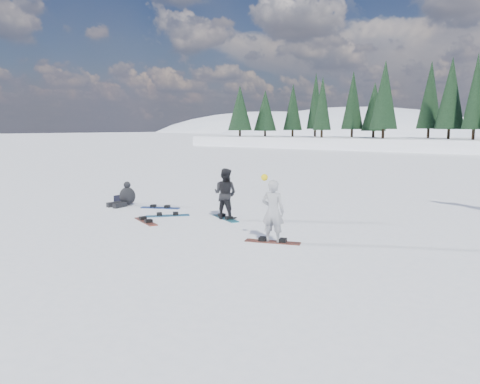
% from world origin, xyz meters
% --- Properties ---
extents(ground, '(420.00, 420.00, 0.00)m').
position_xyz_m(ground, '(0.00, 0.00, 0.00)').
color(ground, white).
rests_on(ground, ground).
extents(snowboarder_woman, '(0.71, 0.56, 1.84)m').
position_xyz_m(snowboarder_woman, '(2.69, 0.06, 0.86)').
color(snowboarder_woman, '#A6A6AB').
rests_on(snowboarder_woman, ground).
extents(snowboarder_man, '(0.94, 0.79, 1.71)m').
position_xyz_m(snowboarder_man, '(-0.38, 1.83, 0.85)').
color(snowboarder_man, black).
rests_on(snowboarder_man, ground).
extents(seated_rider, '(0.68, 1.12, 0.95)m').
position_xyz_m(seated_rider, '(-5.18, 1.55, 0.36)').
color(seated_rider, black).
rests_on(seated_rider, ground).
extents(gear_bag, '(0.50, 0.38, 0.30)m').
position_xyz_m(gear_bag, '(-5.88, 1.81, 0.15)').
color(gear_bag, black).
rests_on(gear_bag, ground).
extents(snowboard_woman, '(1.50, 0.78, 0.03)m').
position_xyz_m(snowboard_woman, '(2.69, 0.06, 0.01)').
color(snowboard_woman, maroon).
rests_on(snowboard_woman, ground).
extents(snowboard_man, '(1.48, 0.89, 0.03)m').
position_xyz_m(snowboard_man, '(-0.38, 1.83, 0.01)').
color(snowboard_man, '#156278').
rests_on(snowboard_man, ground).
extents(snowboard_loose_c, '(1.46, 0.93, 0.03)m').
position_xyz_m(snowboard_loose_c, '(-3.65, 1.92, 0.01)').
color(snowboard_loose_c, '#1C3F9A').
rests_on(snowboard_loose_c, ground).
extents(snowboard_loose_b, '(1.50, 0.82, 0.03)m').
position_xyz_m(snowboard_loose_b, '(-2.11, -0.16, 0.01)').
color(snowboard_loose_b, maroon).
rests_on(snowboard_loose_b, ground).
extents(snowboard_loose_a, '(1.19, 1.32, 0.03)m').
position_xyz_m(snowboard_loose_a, '(-2.28, 0.98, 0.01)').
color(snowboard_loose_a, '#1C6C9D').
rests_on(snowboard_loose_a, ground).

